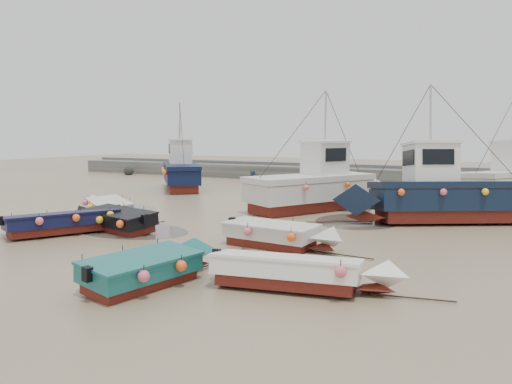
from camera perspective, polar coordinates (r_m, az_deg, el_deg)
ground at (r=20.93m, az=-2.21°, el=-4.36°), size 120.00×120.00×0.00m
seawall at (r=41.25m, az=13.09°, el=1.80°), size 60.00×4.92×1.50m
puddle_a at (r=21.55m, az=-14.19°, el=-4.23°), size 5.43×5.43×0.01m
puddle_b at (r=23.49m, az=11.58°, el=-3.27°), size 3.84×3.84×0.01m
puddle_c at (r=28.36m, az=-15.11°, el=-1.67°), size 4.39×4.39×0.01m
puddle_d at (r=28.82m, az=11.64°, el=-1.45°), size 5.75×5.75×0.01m
dinghy_0 at (r=25.22m, az=-16.54°, el=-1.50°), size 5.60×4.28×1.43m
dinghy_1 at (r=21.69m, az=-20.37°, el=-2.95°), size 4.07×6.23×1.43m
dinghy_2 at (r=13.76m, az=-11.85°, el=-7.97°), size 2.32×5.36×1.43m
dinghy_3 at (r=13.03m, az=5.06°, el=-8.76°), size 6.14×2.29×1.43m
dinghy_4 at (r=21.80m, az=-15.96°, el=-2.71°), size 5.91×2.60×1.43m
dinghy_5 at (r=17.66m, az=2.75°, el=-4.59°), size 5.59×2.26×1.43m
cabin_boat_0 at (r=36.76m, az=-8.62°, el=2.47°), size 6.96×8.03×6.22m
cabin_boat_1 at (r=26.60m, az=7.27°, el=0.85°), size 6.17×9.57×6.22m
cabin_boat_2 at (r=23.94m, az=20.13°, el=-0.13°), size 9.42×6.22×6.22m
person at (r=30.03m, az=-0.41°, el=-0.99°), size 0.81×0.73×1.86m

